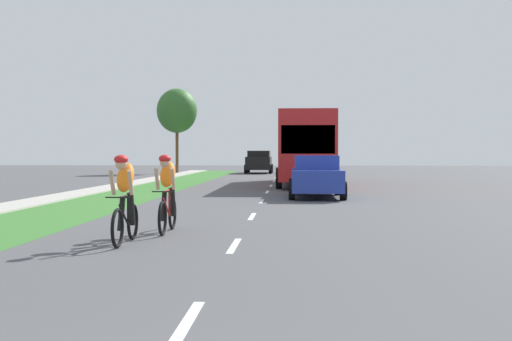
% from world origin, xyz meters
% --- Properties ---
extents(ground_plane, '(120.00, 120.00, 0.00)m').
position_xyz_m(ground_plane, '(0.00, 20.00, 0.00)').
color(ground_plane, '#4C4C4F').
extents(grass_verge, '(2.89, 70.00, 0.01)m').
position_xyz_m(grass_verge, '(-5.20, 20.00, 0.00)').
color(grass_verge, '#38722D').
rests_on(grass_verge, ground_plane).
extents(sidewalk_concrete, '(1.42, 70.00, 0.10)m').
position_xyz_m(sidewalk_concrete, '(-7.36, 20.00, 0.00)').
color(sidewalk_concrete, '#B2ADA3').
rests_on(sidewalk_concrete, ground_plane).
extents(lane_markings_center, '(0.12, 52.71, 0.01)m').
position_xyz_m(lane_markings_center, '(0.00, 24.00, 0.00)').
color(lane_markings_center, white).
rests_on(lane_markings_center, ground_plane).
extents(cyclist_lead, '(0.42, 1.72, 1.58)m').
position_xyz_m(cyclist_lead, '(-1.95, 8.82, 0.81)').
color(cyclist_lead, black).
rests_on(cyclist_lead, ground_plane).
extents(cyclist_trailing, '(0.42, 1.72, 1.58)m').
position_xyz_m(cyclist_trailing, '(-1.51, 10.46, 0.81)').
color(cyclist_trailing, black).
rests_on(cyclist_trailing, ground_plane).
extents(sedan_blue, '(1.98, 4.30, 1.52)m').
position_xyz_m(sedan_blue, '(1.89, 20.98, 0.77)').
color(sedan_blue, '#23389E').
rests_on(sedan_blue, ground_plane).
extents(bus_red, '(2.78, 11.60, 3.48)m').
position_xyz_m(bus_red, '(1.69, 30.20, 1.98)').
color(bus_red, red).
rests_on(bus_red, ground_plane).
extents(suv_black, '(2.15, 4.70, 1.79)m').
position_xyz_m(suv_black, '(-1.58, 48.50, 0.95)').
color(suv_black, black).
rests_on(suv_black, ground_plane).
extents(street_tree_far, '(3.17, 3.17, 6.69)m').
position_xyz_m(street_tree_far, '(-8.02, 47.61, 4.93)').
color(street_tree_far, brown).
rests_on(street_tree_far, ground_plane).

